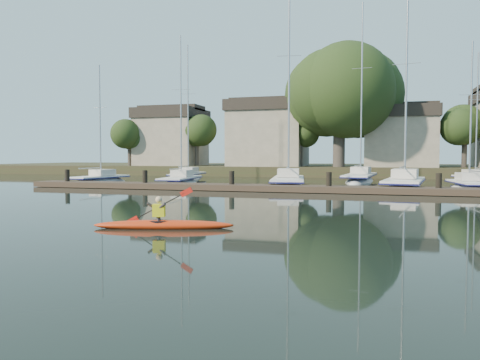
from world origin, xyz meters
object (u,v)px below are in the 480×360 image
(sailboat_5, at_px, (188,181))
(sailboat_6, at_px, (360,184))
(kayak, at_px, (163,223))
(sailboat_3, at_px, (404,192))
(dock, at_px, (279,188))
(sailboat_0, at_px, (100,185))
(sailboat_2, at_px, (288,189))
(sailboat_7, at_px, (476,185))
(sailboat_4, at_px, (470,192))
(sailboat_1, at_px, (181,186))

(sailboat_5, distance_m, sailboat_6, 15.52)
(kayak, height_order, sailboat_3, sailboat_3)
(sailboat_3, relative_size, sailboat_5, 1.03)
(dock, distance_m, sailboat_0, 16.34)
(kayak, distance_m, sailboat_0, 25.14)
(sailboat_2, xyz_separation_m, sailboat_7, (13.46, 8.30, 0.03))
(sailboat_0, bearing_deg, sailboat_6, 29.32)
(kayak, bearing_deg, sailboat_4, 43.46)
(sailboat_5, bearing_deg, sailboat_2, -42.82)
(sailboat_2, xyz_separation_m, sailboat_5, (-10.93, 8.13, 0.03))
(sailboat_1, bearing_deg, sailboat_6, 23.83)
(sailboat_0, xyz_separation_m, sailboat_6, (19.98, 7.79, -0.02))
(sailboat_3, distance_m, sailboat_5, 20.40)
(dock, distance_m, sailboat_5, 16.68)
(dock, bearing_deg, kayak, -91.67)
(sailboat_1, distance_m, sailboat_7, 23.17)
(dock, height_order, sailboat_5, sailboat_5)
(sailboat_1, height_order, sailboat_7, sailboat_1)
(sailboat_1, height_order, sailboat_4, sailboat_1)
(sailboat_4, height_order, sailboat_6, sailboat_6)
(kayak, xyz_separation_m, sailboat_0, (-15.15, 20.06, -0.33))
(dock, distance_m, sailboat_6, 13.39)
(sailboat_1, bearing_deg, sailboat_2, -11.32)
(sailboat_4, bearing_deg, sailboat_3, -173.64)
(kayak, height_order, sailboat_1, sailboat_1)
(sailboat_3, xyz_separation_m, sailboat_7, (5.84, 8.67, 0.04))
(sailboat_4, bearing_deg, sailboat_5, 155.48)
(sailboat_6, bearing_deg, sailboat_5, -174.46)
(dock, relative_size, sailboat_3, 2.43)
(kayak, distance_m, sailboat_5, 29.62)
(sailboat_0, bearing_deg, sailboat_3, 5.71)
(kayak, relative_size, sailboat_7, 0.37)
(sailboat_2, relative_size, sailboat_6, 0.96)
(sailboat_2, distance_m, sailboat_5, 13.62)
(sailboat_2, bearing_deg, sailboat_7, 23.12)
(sailboat_0, distance_m, sailboat_6, 21.45)
(sailboat_6, height_order, sailboat_7, sailboat_6)
(kayak, bearing_deg, dock, 72.49)
(sailboat_0, bearing_deg, dock, -9.28)
(sailboat_2, xyz_separation_m, sailboat_3, (7.62, -0.37, -0.01))
(dock, bearing_deg, sailboat_5, 131.86)
(dock, xyz_separation_m, sailboat_6, (4.39, 12.65, -0.39))
(sailboat_0, distance_m, sailboat_1, 6.98)
(dock, distance_m, sailboat_7, 18.30)
(kayak, height_order, sailboat_5, sailboat_5)
(kayak, xyz_separation_m, sailboat_2, (0.24, 19.50, -0.36))
(sailboat_4, relative_size, sailboat_5, 0.78)
(sailboat_5, bearing_deg, sailboat_6, -5.36)
(kayak, relative_size, sailboat_1, 0.34)
(sailboat_2, relative_size, sailboat_5, 1.15)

